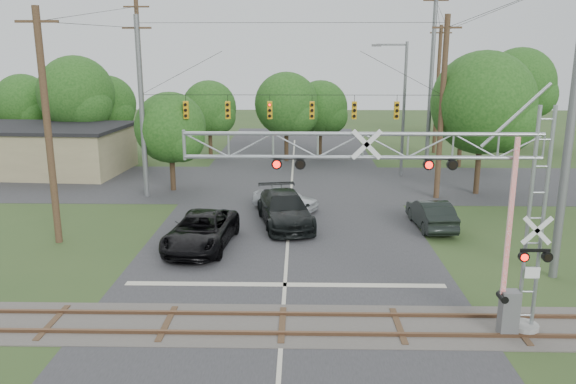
{
  "coord_description": "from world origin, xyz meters",
  "views": [
    {
      "loc": [
        0.58,
        -15.69,
        9.1
      ],
      "look_at": [
        0.08,
        7.5,
        3.41
      ],
      "focal_mm": 35.0,
      "sensor_mm": 36.0,
      "label": 1
    }
  ],
  "objects_px": {
    "car_dark": "(285,209)",
    "commercial_building": "(24,149)",
    "traffic_signal_span": "(305,109)",
    "sedan_silver": "(286,199)",
    "pickup_black": "(201,231)",
    "crossing_gantry": "(430,196)",
    "streetlight": "(401,102)"
  },
  "relations": [
    {
      "from": "commercial_building",
      "to": "streetlight",
      "type": "bearing_deg",
      "value": 2.29
    },
    {
      "from": "crossing_gantry",
      "to": "traffic_signal_span",
      "type": "xyz_separation_m",
      "value": [
        -3.81,
        18.36,
        1.01
      ]
    },
    {
      "from": "pickup_black",
      "to": "streetlight",
      "type": "height_order",
      "value": "streetlight"
    },
    {
      "from": "commercial_building",
      "to": "crossing_gantry",
      "type": "bearing_deg",
      "value": -41.35
    },
    {
      "from": "traffic_signal_span",
      "to": "commercial_building",
      "type": "xyz_separation_m",
      "value": [
        -22.11,
        7.7,
        -3.88
      ]
    },
    {
      "from": "commercial_building",
      "to": "car_dark",
      "type": "bearing_deg",
      "value": -29.71
    },
    {
      "from": "crossing_gantry",
      "to": "car_dark",
      "type": "bearing_deg",
      "value": 112.1
    },
    {
      "from": "car_dark",
      "to": "pickup_black",
      "type": "bearing_deg",
      "value": -147.72
    },
    {
      "from": "crossing_gantry",
      "to": "streetlight",
      "type": "relative_size",
      "value": 1.17
    },
    {
      "from": "commercial_building",
      "to": "streetlight",
      "type": "relative_size",
      "value": 1.63
    },
    {
      "from": "sedan_silver",
      "to": "streetlight",
      "type": "bearing_deg",
      "value": -14.37
    },
    {
      "from": "traffic_signal_span",
      "to": "commercial_building",
      "type": "relative_size",
      "value": 1.18
    },
    {
      "from": "crossing_gantry",
      "to": "sedan_silver",
      "type": "relative_size",
      "value": 2.94
    },
    {
      "from": "commercial_building",
      "to": "streetlight",
      "type": "distance_m",
      "value": 29.64
    },
    {
      "from": "crossing_gantry",
      "to": "streetlight",
      "type": "height_order",
      "value": "streetlight"
    },
    {
      "from": "traffic_signal_span",
      "to": "sedan_silver",
      "type": "height_order",
      "value": "traffic_signal_span"
    },
    {
      "from": "crossing_gantry",
      "to": "car_dark",
      "type": "height_order",
      "value": "crossing_gantry"
    },
    {
      "from": "car_dark",
      "to": "commercial_building",
      "type": "relative_size",
      "value": 0.38
    },
    {
      "from": "car_dark",
      "to": "commercial_building",
      "type": "height_order",
      "value": "commercial_building"
    },
    {
      "from": "crossing_gantry",
      "to": "traffic_signal_span",
      "type": "height_order",
      "value": "traffic_signal_span"
    },
    {
      "from": "crossing_gantry",
      "to": "sedan_silver",
      "type": "xyz_separation_m",
      "value": [
        -4.97,
        15.32,
        -4.05
      ]
    },
    {
      "from": "car_dark",
      "to": "sedan_silver",
      "type": "distance_m",
      "value": 3.16
    },
    {
      "from": "crossing_gantry",
      "to": "sedan_silver",
      "type": "height_order",
      "value": "crossing_gantry"
    },
    {
      "from": "sedan_silver",
      "to": "streetlight",
      "type": "distance_m",
      "value": 13.96
    },
    {
      "from": "crossing_gantry",
      "to": "streetlight",
      "type": "distance_m",
      "value": 25.54
    },
    {
      "from": "crossing_gantry",
      "to": "streetlight",
      "type": "xyz_separation_m",
      "value": [
        3.48,
        25.29,
        0.89
      ]
    },
    {
      "from": "pickup_black",
      "to": "streetlight",
      "type": "relative_size",
      "value": 0.6
    },
    {
      "from": "car_dark",
      "to": "streetlight",
      "type": "distance_m",
      "value": 16.28
    },
    {
      "from": "pickup_black",
      "to": "streetlight",
      "type": "bearing_deg",
      "value": 59.23
    },
    {
      "from": "sedan_silver",
      "to": "traffic_signal_span",
      "type": "bearing_deg",
      "value": 4.95
    },
    {
      "from": "commercial_building",
      "to": "streetlight",
      "type": "xyz_separation_m",
      "value": [
        29.39,
        -0.78,
        3.76
      ]
    },
    {
      "from": "crossing_gantry",
      "to": "traffic_signal_span",
      "type": "distance_m",
      "value": 18.78
    }
  ]
}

